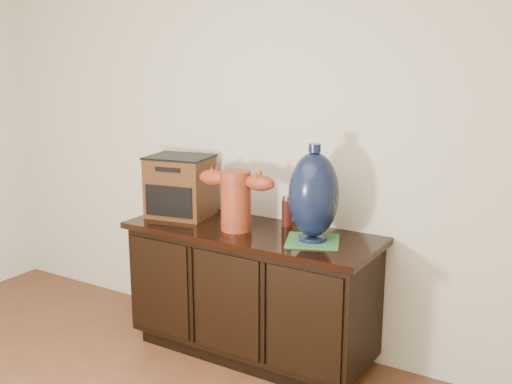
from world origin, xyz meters
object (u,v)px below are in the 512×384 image
Objects in this scene: terracotta_vessel at (236,197)px; spray_can at (287,211)px; tv_radio at (180,186)px; lamp_base at (314,195)px; sideboard at (251,291)px.

terracotta_vessel is 0.32m from spray_can.
tv_radio is 2.33× the size of spray_can.
lamp_base is at bearing -13.04° from tv_radio.
lamp_base is 0.36m from spray_can.
terracotta_vessel is at bearing -19.89° from tv_radio.
terracotta_vessel is 0.46m from lamp_base.
spray_can is at bearing 51.81° from sideboard.
sideboard is 2.88× the size of lamp_base.
tv_radio reaches higher than spray_can.
sideboard is at bearing 177.48° from lamp_base.
tv_radio is 0.81× the size of lamp_base.
tv_radio is 0.92m from lamp_base.
tv_radio is 0.68m from spray_can.
tv_radio is at bearing -167.84° from spray_can.
spray_can is at bearing 143.81° from lamp_base.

